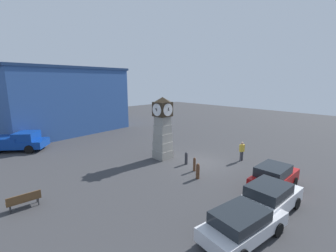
# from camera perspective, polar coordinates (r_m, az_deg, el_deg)

# --- Properties ---
(ground_plane) EXTENTS (78.35, 78.35, 0.00)m
(ground_plane) POSITION_cam_1_polar(r_m,az_deg,el_deg) (19.29, 8.02, -9.21)
(ground_plane) COLOR #38383A
(clock_tower) EXTENTS (1.67, 1.60, 5.41)m
(clock_tower) POSITION_cam_1_polar(r_m,az_deg,el_deg) (19.49, -1.37, -0.60)
(clock_tower) COLOR gray
(clock_tower) RESTS_ON ground_plane
(bollard_near_tower) EXTENTS (0.26, 0.26, 1.11)m
(bollard_near_tower) POSITION_cam_1_polar(r_m,az_deg,el_deg) (16.17, 7.57, -11.23)
(bollard_near_tower) COLOR brown
(bollard_near_tower) RESTS_ON ground_plane
(bollard_mid_row) EXTENTS (0.20, 0.20, 1.07)m
(bollard_mid_row) POSITION_cam_1_polar(r_m,az_deg,el_deg) (17.41, 6.72, -9.61)
(bollard_mid_row) COLOR brown
(bollard_mid_row) RESTS_ON ground_plane
(bollard_far_row) EXTENTS (0.24, 0.24, 1.04)m
(bollard_far_row) POSITION_cam_1_polar(r_m,az_deg,el_deg) (18.68, 4.65, -8.11)
(bollard_far_row) COLOR #333338
(bollard_far_row) RESTS_ON ground_plane
(car_navy_sedan) EXTENTS (4.45, 2.38, 1.40)m
(car_navy_sedan) POSITION_cam_1_polar(r_m,az_deg,el_deg) (11.04, 18.40, -22.44)
(car_navy_sedan) COLOR silver
(car_navy_sedan) RESTS_ON ground_plane
(car_near_tower) EXTENTS (4.08, 2.14, 1.55)m
(car_near_tower) POSITION_cam_1_polar(r_m,az_deg,el_deg) (13.42, 24.46, -16.13)
(car_near_tower) COLOR silver
(car_near_tower) RESTS_ON ground_plane
(car_by_building) EXTENTS (4.03, 1.92, 1.59)m
(car_by_building) POSITION_cam_1_polar(r_m,az_deg,el_deg) (15.99, 25.30, -11.62)
(car_by_building) COLOR #A51111
(car_by_building) RESTS_ON ground_plane
(pickup_truck) EXTENTS (5.41, 5.01, 1.85)m
(pickup_truck) POSITION_cam_1_polar(r_m,az_deg,el_deg) (26.52, -33.86, -3.25)
(pickup_truck) COLOR navy
(pickup_truck) RESTS_ON ground_plane
(bench) EXTENTS (1.64, 0.65, 0.90)m
(bench) POSITION_cam_1_polar(r_m,az_deg,el_deg) (14.82, -32.75, -15.42)
(bench) COLOR brown
(bench) RESTS_ON ground_plane
(pedestrian_near_bench) EXTENTS (0.45, 0.35, 1.65)m
(pedestrian_near_bench) POSITION_cam_1_polar(r_m,az_deg,el_deg) (20.31, 18.25, -5.82)
(pedestrian_near_bench) COLOR #3F3F47
(pedestrian_near_bench) RESTS_ON ground_plane
(warehouse_blue_far) EXTENTS (15.91, 9.92, 8.46)m
(warehouse_blue_far) POSITION_cam_1_polar(r_m,az_deg,el_deg) (32.88, -24.83, 5.99)
(warehouse_blue_far) COLOR #2D5193
(warehouse_blue_far) RESTS_ON ground_plane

